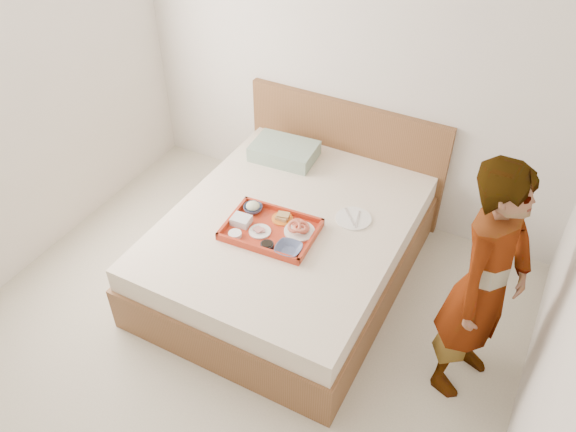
{
  "coord_description": "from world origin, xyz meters",
  "views": [
    {
      "loc": [
        1.45,
        -1.67,
        3.12
      ],
      "look_at": [
        0.08,
        0.9,
        0.65
      ],
      "focal_mm": 36.1,
      "sensor_mm": 36.0,
      "label": 1
    }
  ],
  "objects_px": {
    "bed": "(288,247)",
    "dinner_plate": "(354,219)",
    "tray": "(271,229)",
    "person": "(485,286)"
  },
  "relations": [
    {
      "from": "bed",
      "to": "tray",
      "type": "bearing_deg",
      "value": -102.14
    },
    {
      "from": "bed",
      "to": "dinner_plate",
      "type": "bearing_deg",
      "value": 27.29
    },
    {
      "from": "tray",
      "to": "bed",
      "type": "bearing_deg",
      "value": 74.19
    },
    {
      "from": "bed",
      "to": "person",
      "type": "bearing_deg",
      "value": -11.35
    },
    {
      "from": "bed",
      "to": "dinner_plate",
      "type": "relative_size",
      "value": 8.12
    },
    {
      "from": "dinner_plate",
      "to": "person",
      "type": "distance_m",
      "value": 1.1
    },
    {
      "from": "bed",
      "to": "dinner_plate",
      "type": "xyz_separation_m",
      "value": [
        0.4,
        0.21,
        0.27
      ]
    },
    {
      "from": "person",
      "to": "dinner_plate",
      "type": "bearing_deg",
      "value": 81.09
    },
    {
      "from": "person",
      "to": "bed",
      "type": "bearing_deg",
      "value": 96.29
    },
    {
      "from": "bed",
      "to": "tray",
      "type": "relative_size",
      "value": 3.33
    }
  ]
}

